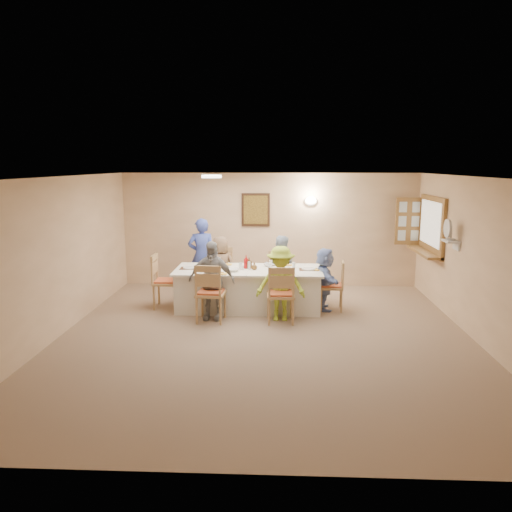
{
  "coord_description": "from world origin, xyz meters",
  "views": [
    {
      "loc": [
        0.2,
        -7.46,
        2.7
      ],
      "look_at": [
        -0.2,
        1.4,
        1.05
      ],
      "focal_mm": 35.0,
      "sensor_mm": 36.0,
      "label": 1
    }
  ],
  "objects_px": {
    "chair_front_left": "(211,292)",
    "caregiver": "(202,256)",
    "diner_front_left": "(212,280)",
    "diner_back_right": "(280,268)",
    "serving_hatch": "(432,226)",
    "chair_front_right": "(281,294)",
    "desk_fan": "(450,232)",
    "diner_front_right": "(281,283)",
    "chair_right_end": "(331,285)",
    "chair_back_right": "(280,275)",
    "condiment_ketchup": "(246,262)",
    "dining_table": "(248,289)",
    "diner_right_end": "(325,279)",
    "chair_back_left": "(221,273)",
    "chair_left_end": "(167,281)",
    "diner_back_left": "(221,268)"
  },
  "relations": [
    {
      "from": "chair_back_right",
      "to": "chair_left_end",
      "type": "xyz_separation_m",
      "value": [
        -2.15,
        -0.8,
        0.04
      ]
    },
    {
      "from": "chair_front_left",
      "to": "dining_table",
      "type": "bearing_deg",
      "value": -122.12
    },
    {
      "from": "chair_back_right",
      "to": "diner_right_end",
      "type": "distance_m",
      "value": 1.15
    },
    {
      "from": "dining_table",
      "to": "diner_front_right",
      "type": "bearing_deg",
      "value": -48.58
    },
    {
      "from": "diner_front_left",
      "to": "diner_back_right",
      "type": "bearing_deg",
      "value": 55.09
    },
    {
      "from": "desk_fan",
      "to": "diner_front_left",
      "type": "bearing_deg",
      "value": -178.49
    },
    {
      "from": "chair_back_right",
      "to": "serving_hatch",
      "type": "bearing_deg",
      "value": -11.88
    },
    {
      "from": "diner_back_left",
      "to": "chair_back_right",
      "type": "bearing_deg",
      "value": -162.93
    },
    {
      "from": "chair_left_end",
      "to": "diner_back_left",
      "type": "height_order",
      "value": "diner_back_left"
    },
    {
      "from": "chair_front_left",
      "to": "condiment_ketchup",
      "type": "xyz_separation_m",
      "value": [
        0.55,
        0.86,
        0.37
      ]
    },
    {
      "from": "chair_front_left",
      "to": "caregiver",
      "type": "height_order",
      "value": "caregiver"
    },
    {
      "from": "chair_back_right",
      "to": "condiment_ketchup",
      "type": "height_order",
      "value": "condiment_ketchup"
    },
    {
      "from": "chair_front_right",
      "to": "chair_right_end",
      "type": "xyz_separation_m",
      "value": [
        0.95,
        0.8,
        -0.04
      ]
    },
    {
      "from": "diner_front_left",
      "to": "condiment_ketchup",
      "type": "height_order",
      "value": "diner_front_left"
    },
    {
      "from": "diner_back_right",
      "to": "caregiver",
      "type": "distance_m",
      "value": 1.72
    },
    {
      "from": "diner_right_end",
      "to": "caregiver",
      "type": "distance_m",
      "value": 2.73
    },
    {
      "from": "diner_right_end",
      "to": "desk_fan",
      "type": "bearing_deg",
      "value": -110.48
    },
    {
      "from": "desk_fan",
      "to": "diner_back_right",
      "type": "xyz_separation_m",
      "value": [
        -2.85,
        1.25,
        -0.9
      ]
    },
    {
      "from": "chair_front_right",
      "to": "diner_back_right",
      "type": "relative_size",
      "value": 0.78
    },
    {
      "from": "diner_right_end",
      "to": "chair_right_end",
      "type": "bearing_deg",
      "value": -94.73
    },
    {
      "from": "diner_front_left",
      "to": "diner_right_end",
      "type": "xyz_separation_m",
      "value": [
        2.02,
        0.68,
        -0.11
      ]
    },
    {
      "from": "chair_right_end",
      "to": "caregiver",
      "type": "bearing_deg",
      "value": -109.37
    },
    {
      "from": "chair_back_right",
      "to": "chair_front_left",
      "type": "distance_m",
      "value": 2.0
    },
    {
      "from": "dining_table",
      "to": "chair_back_left",
      "type": "bearing_deg",
      "value": 126.87
    },
    {
      "from": "dining_table",
      "to": "diner_right_end",
      "type": "bearing_deg",
      "value": 0.0
    },
    {
      "from": "diner_front_left",
      "to": "desk_fan",
      "type": "bearing_deg",
      "value": 8.02
    },
    {
      "from": "desk_fan",
      "to": "diner_front_right",
      "type": "relative_size",
      "value": 0.23
    },
    {
      "from": "chair_left_end",
      "to": "serving_hatch",
      "type": "bearing_deg",
      "value": -81.92
    },
    {
      "from": "chair_right_end",
      "to": "diner_front_left",
      "type": "distance_m",
      "value": 2.27
    },
    {
      "from": "diner_back_left",
      "to": "chair_right_end",
      "type": "bearing_deg",
      "value": 173.81
    },
    {
      "from": "chair_left_end",
      "to": "diner_back_right",
      "type": "distance_m",
      "value": 2.26
    },
    {
      "from": "serving_hatch",
      "to": "chair_front_right",
      "type": "relative_size",
      "value": 1.48
    },
    {
      "from": "dining_table",
      "to": "chair_front_left",
      "type": "xyz_separation_m",
      "value": [
        -0.6,
        -0.8,
        0.14
      ]
    },
    {
      "from": "chair_back_right",
      "to": "diner_right_end",
      "type": "relative_size",
      "value": 0.81
    },
    {
      "from": "desk_fan",
      "to": "diner_right_end",
      "type": "distance_m",
      "value": 2.32
    },
    {
      "from": "chair_right_end",
      "to": "condiment_ketchup",
      "type": "distance_m",
      "value": 1.65
    },
    {
      "from": "diner_front_right",
      "to": "diner_right_end",
      "type": "xyz_separation_m",
      "value": [
        0.82,
        0.68,
        -0.07
      ]
    },
    {
      "from": "chair_back_left",
      "to": "diner_back_left",
      "type": "distance_m",
      "value": 0.18
    },
    {
      "from": "chair_back_right",
      "to": "diner_front_right",
      "type": "distance_m",
      "value": 1.49
    },
    {
      "from": "chair_right_end",
      "to": "desk_fan",
      "type": "bearing_deg",
      "value": 77.73
    },
    {
      "from": "dining_table",
      "to": "chair_right_end",
      "type": "xyz_separation_m",
      "value": [
        1.55,
        0.0,
        0.09
      ]
    },
    {
      "from": "diner_front_left",
      "to": "dining_table",
      "type": "bearing_deg",
      "value": 55.09
    },
    {
      "from": "serving_hatch",
      "to": "dining_table",
      "type": "distance_m",
      "value": 3.81
    },
    {
      "from": "desk_fan",
      "to": "diner_back_right",
      "type": "relative_size",
      "value": 0.23
    },
    {
      "from": "dining_table",
      "to": "chair_back_left",
      "type": "xyz_separation_m",
      "value": [
        -0.6,
        0.8,
        0.13
      ]
    },
    {
      "from": "diner_back_right",
      "to": "diner_front_right",
      "type": "bearing_deg",
      "value": 99.41
    },
    {
      "from": "condiment_ketchup",
      "to": "chair_front_right",
      "type": "bearing_deg",
      "value": -52.98
    },
    {
      "from": "chair_back_left",
      "to": "chair_left_end",
      "type": "bearing_deg",
      "value": -141.84
    },
    {
      "from": "desk_fan",
      "to": "condiment_ketchup",
      "type": "xyz_separation_m",
      "value": [
        -3.5,
        0.63,
        -0.66
      ]
    },
    {
      "from": "chair_back_left",
      "to": "caregiver",
      "type": "xyz_separation_m",
      "value": [
        -0.45,
        0.35,
        0.29
      ]
    }
  ]
}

